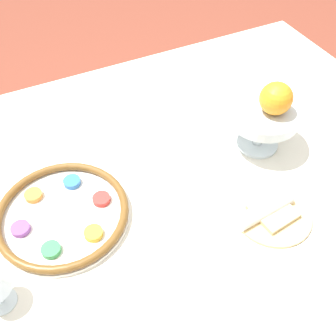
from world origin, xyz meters
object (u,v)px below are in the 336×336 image
(seder_plate, at_px, (62,214))
(orange_fruit, at_px, (276,98))
(cup_near, at_px, (257,97))
(bread_plate, at_px, (272,213))
(fruit_stand, at_px, (263,118))
(napkin_roll, at_px, (264,210))

(seder_plate, relative_size, orange_fruit, 3.75)
(cup_near, bearing_deg, bread_plate, -118.68)
(bread_plate, bearing_deg, seder_plate, 155.01)
(fruit_stand, distance_m, napkin_roll, 0.26)
(bread_plate, bearing_deg, cup_near, 61.32)
(fruit_stand, height_order, bread_plate, fruit_stand)
(napkin_roll, distance_m, cup_near, 0.42)
(fruit_stand, relative_size, cup_near, 2.47)
(fruit_stand, xyz_separation_m, napkin_roll, (-0.13, -0.21, -0.08))
(seder_plate, xyz_separation_m, napkin_roll, (0.44, -0.21, 0.00))
(orange_fruit, bearing_deg, napkin_roll, -125.98)
(orange_fruit, relative_size, bread_plate, 0.45)
(orange_fruit, xyz_separation_m, napkin_roll, (-0.14, -0.20, -0.15))
(orange_fruit, relative_size, cup_near, 1.10)
(fruit_stand, relative_size, napkin_roll, 1.20)
(fruit_stand, xyz_separation_m, cup_near, (0.09, 0.15, -0.06))
(orange_fruit, xyz_separation_m, bread_plate, (-0.12, -0.21, -0.16))
(seder_plate, height_order, bread_plate, seder_plate)
(seder_plate, distance_m, cup_near, 0.68)
(fruit_stand, bearing_deg, cup_near, 57.27)
(bread_plate, relative_size, cup_near, 2.46)
(orange_fruit, height_order, bread_plate, orange_fruit)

